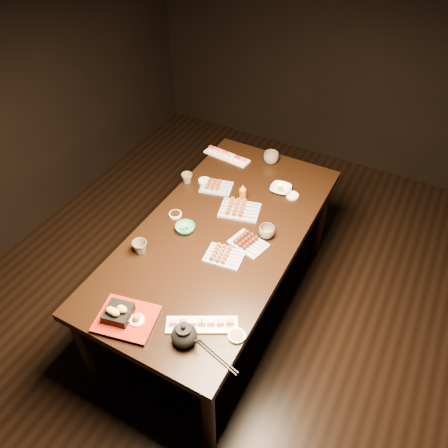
{
  "coord_description": "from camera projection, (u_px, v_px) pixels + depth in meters",
  "views": [
    {
      "loc": [
        0.65,
        -1.25,
        2.55
      ],
      "look_at": [
        -0.23,
        0.39,
        0.77
      ],
      "focal_mm": 35.0,
      "sensor_mm": 36.0,
      "label": 1
    }
  ],
  "objects": [
    {
      "name": "dining_table",
      "position": [
        220.0,
        273.0,
        2.82
      ],
      "size": [
        1.05,
        1.87,
        0.75
      ],
      "primitive_type": "cube",
      "rotation": [
        0.0,
        0.0,
        0.09
      ],
      "color": "black",
      "rests_on": "ground"
    },
    {
      "name": "condiment_bottle",
      "position": [
        243.0,
        193.0,
        2.71
      ],
      "size": [
        0.05,
        0.05,
        0.13
      ],
      "primitive_type": "cylinder",
      "rotation": [
        0.0,
        0.0,
        -0.08
      ],
      "color": "maroon",
      "rests_on": "dining_table"
    },
    {
      "name": "sauce_dish_se",
      "position": [
        237.0,
        336.0,
        2.04
      ],
      "size": [
        0.11,
        0.11,
        0.01
      ],
      "primitive_type": "cylinder",
      "rotation": [
        0.0,
        0.0,
        0.33
      ],
      "color": "white",
      "rests_on": "dining_table"
    },
    {
      "name": "teacup_near_left",
      "position": [
        140.0,
        247.0,
        2.42
      ],
      "size": [
        0.1,
        0.1,
        0.08
      ],
      "primitive_type": "imported",
      "rotation": [
        0.0,
        0.0,
        0.21
      ],
      "color": "brown",
      "rests_on": "dining_table"
    },
    {
      "name": "edamame_bowl_cream",
      "position": [
        281.0,
        189.0,
        2.82
      ],
      "size": [
        0.15,
        0.15,
        0.03
      ],
      "primitive_type": "imported",
      "rotation": [
        0.0,
        0.0,
        0.09
      ],
      "color": "beige",
      "rests_on": "dining_table"
    },
    {
      "name": "tsukune_plate",
      "position": [
        249.0,
        242.0,
        2.47
      ],
      "size": [
        0.23,
        0.19,
        0.05
      ],
      "primitive_type": null,
      "rotation": [
        0.0,
        0.0,
        -0.25
      ],
      "color": "#828EB6",
      "rests_on": "dining_table"
    },
    {
      "name": "chopsticks_se",
      "position": [
        217.0,
        357.0,
        1.97
      ],
      "size": [
        0.24,
        0.08,
        0.01
      ],
      "primitive_type": null,
      "rotation": [
        0.0,
        0.0,
        -0.26
      ],
      "color": "black",
      "rests_on": "dining_table"
    },
    {
      "name": "yakitori_plate_center",
      "position": [
        240.0,
        207.0,
        2.67
      ],
      "size": [
        0.28,
        0.23,
        0.06
      ],
      "primitive_type": null,
      "rotation": [
        0.0,
        0.0,
        0.24
      ],
      "color": "#828EB6",
      "rests_on": "dining_table"
    },
    {
      "name": "teacup_far_left",
      "position": [
        187.0,
        178.0,
        2.88
      ],
      "size": [
        0.07,
        0.07,
        0.07
      ],
      "primitive_type": "imported",
      "rotation": [
        0.0,
        0.0,
        -0.0
      ],
      "color": "brown",
      "rests_on": "dining_table"
    },
    {
      "name": "yakitori_plate_left",
      "position": [
        216.0,
        185.0,
        2.84
      ],
      "size": [
        0.23,
        0.19,
        0.05
      ],
      "primitive_type": null,
      "rotation": [
        0.0,
        0.0,
        0.25
      ],
      "color": "#828EB6",
      "rests_on": "dining_table"
    },
    {
      "name": "yakitori_plate_right",
      "position": [
        224.0,
        254.0,
        2.4
      ],
      "size": [
        0.22,
        0.18,
        0.05
      ],
      "primitive_type": null,
      "rotation": [
        0.0,
        0.0,
        0.13
      ],
      "color": "#828EB6",
      "rests_on": "dining_table"
    },
    {
      "name": "tempura_tray",
      "position": [
        125.0,
        314.0,
        2.08
      ],
      "size": [
        0.32,
        0.28,
        0.1
      ],
      "primitive_type": null,
      "rotation": [
        0.0,
        0.0,
        0.22
      ],
      "color": "black",
      "rests_on": "dining_table"
    },
    {
      "name": "sauce_dish_east",
      "position": [
        292.0,
        196.0,
        2.79
      ],
      "size": [
        0.11,
        0.11,
        0.01
      ],
      "primitive_type": "cylinder",
      "rotation": [
        0.0,
        0.0,
        0.46
      ],
      "color": "white",
      "rests_on": "dining_table"
    },
    {
      "name": "chopsticks_near",
      "position": [
        120.0,
        325.0,
        2.09
      ],
      "size": [
        0.2,
        0.11,
        0.01
      ],
      "primitive_type": null,
      "rotation": [
        0.0,
        0.0,
        0.43
      ],
      "color": "black",
      "rests_on": "dining_table"
    },
    {
      "name": "sauce_dish_west",
      "position": [
        175.0,
        214.0,
        2.66
      ],
      "size": [
        0.11,
        0.11,
        0.01
      ],
      "primitive_type": "cylinder",
      "rotation": [
        0.0,
        0.0,
        0.51
      ],
      "color": "white",
      "rests_on": "dining_table"
    },
    {
      "name": "edamame_bowl_green",
      "position": [
        185.0,
        228.0,
        2.56
      ],
      "size": [
        0.14,
        0.14,
        0.04
      ],
      "primitive_type": "imported",
      "rotation": [
        0.0,
        0.0,
        0.2
      ],
      "color": "#2C876A",
      "rests_on": "dining_table"
    },
    {
      "name": "sushi_platter_near",
      "position": [
        202.0,
        323.0,
        2.08
      ],
      "size": [
        0.35,
        0.25,
        0.04
      ],
      "primitive_type": null,
      "rotation": [
        0.0,
        0.0,
        0.49
      ],
      "color": "white",
      "rests_on": "dining_table"
    },
    {
      "name": "sauce_dish_nw",
      "position": [
        204.0,
        181.0,
        2.9
      ],
      "size": [
        0.11,
        0.11,
        0.01
      ],
      "primitive_type": "cylinder",
      "rotation": [
        0.0,
        0.0,
        0.48
      ],
      "color": "white",
      "rests_on": "dining_table"
    },
    {
      "name": "sushi_platter_far",
      "position": [
        227.0,
        155.0,
        3.1
      ],
      "size": [
        0.35,
        0.13,
        0.04
      ],
      "primitive_type": null,
      "rotation": [
        0.0,
        0.0,
        3.04
      ],
      "color": "white",
      "rests_on": "dining_table"
    },
    {
      "name": "teacup_mid_right",
      "position": [
        267.0,
        232.0,
        2.51
      ],
      "size": [
        0.12,
        0.12,
        0.07
      ],
      "primitive_type": "imported",
      "rotation": [
        0.0,
        0.0,
        -0.33
      ],
      "color": "brown",
      "rests_on": "dining_table"
    },
    {
      "name": "teapot",
      "position": [
        184.0,
        334.0,
        1.99
      ],
      "size": [
        0.16,
        0.16,
        0.12
      ],
      "primitive_type": null,
      "rotation": [
        0.0,
        0.0,
        -0.1
      ],
      "color": "black",
      "rests_on": "dining_table"
    },
    {
      "name": "ground",
      "position": [
        227.0,
        361.0,
        2.78
      ],
      "size": [
        5.0,
        5.0,
        0.0
      ],
      "primitive_type": "plane",
      "color": "black",
      "rests_on": "ground"
    },
    {
      "name": "teacup_far_right",
      "position": [
        271.0,
        158.0,
        3.03
      ],
      "size": [
        0.13,
        0.13,
        0.08
      ],
      "primitive_type": "imported",
      "rotation": [
        0.0,
        0.0,
        0.33
      ],
      "color": "brown",
      "rests_on": "dining_table"
    }
  ]
}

